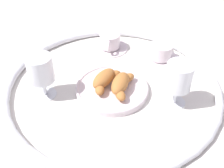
{
  "coord_description": "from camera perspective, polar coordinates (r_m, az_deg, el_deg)",
  "views": [
    {
      "loc": [
        0.62,
        0.2,
        0.56
      ],
      "look_at": [
        0.02,
        0.01,
        0.03
      ],
      "focal_mm": 43.14,
      "sensor_mm": 36.0,
      "label": 1
    }
  ],
  "objects": [
    {
      "name": "ground_plane",
      "position": [
        0.86,
        0.08,
        -0.59
      ],
      "size": [
        2.2,
        2.2,
        0.0
      ],
      "primitive_type": "plane",
      "color": "silver"
    },
    {
      "name": "table_chrome_rim",
      "position": [
        0.85,
        0.08,
        0.02
      ],
      "size": [
        0.68,
        0.68,
        0.02
      ],
      "primitive_type": "torus",
      "color": "silver",
      "rests_on": "ground_plane"
    },
    {
      "name": "pastry_plate",
      "position": [
        0.84,
        -0.0,
        -0.96
      ],
      "size": [
        0.23,
        0.23,
        0.02
      ],
      "color": "silver",
      "rests_on": "ground_plane"
    },
    {
      "name": "croissant_large",
      "position": [
        0.83,
        -1.54,
        1.01
      ],
      "size": [
        0.13,
        0.08,
        0.04
      ],
      "color": "#AD6B33",
      "rests_on": "pastry_plate"
    },
    {
      "name": "croissant_small",
      "position": [
        0.81,
        1.98,
        0.01
      ],
      "size": [
        0.14,
        0.06,
        0.04
      ],
      "color": "#AD6B33",
      "rests_on": "pastry_plate"
    },
    {
      "name": "coffee_cup_near",
      "position": [
        0.99,
        10.38,
        6.44
      ],
      "size": [
        0.14,
        0.14,
        0.06
      ],
      "color": "silver",
      "rests_on": "ground_plane"
    },
    {
      "name": "coffee_cup_far",
      "position": [
        1.03,
        -0.45,
        8.76
      ],
      "size": [
        0.14,
        0.14,
        0.06
      ],
      "color": "silver",
      "rests_on": "ground_plane"
    },
    {
      "name": "juice_glass_left",
      "position": [
        0.77,
        13.92,
        1.13
      ],
      "size": [
        0.08,
        0.08,
        0.14
      ],
      "color": "white",
      "rests_on": "ground_plane"
    },
    {
      "name": "juice_glass_right",
      "position": [
        0.8,
        -14.89,
        2.77
      ],
      "size": [
        0.08,
        0.08,
        0.14
      ],
      "color": "white",
      "rests_on": "ground_plane"
    }
  ]
}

